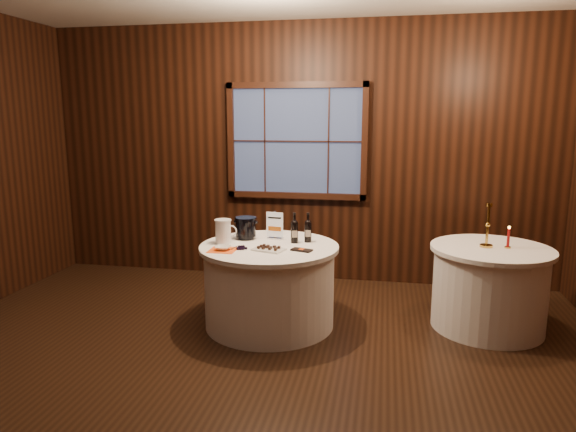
% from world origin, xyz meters
% --- Properties ---
extents(ground, '(6.00, 6.00, 0.00)m').
position_xyz_m(ground, '(0.00, 0.00, 0.00)').
color(ground, black).
rests_on(ground, ground).
extents(back_wall, '(6.00, 0.10, 3.00)m').
position_xyz_m(back_wall, '(0.00, 2.48, 1.54)').
color(back_wall, black).
rests_on(back_wall, ground).
extents(main_table, '(1.28, 1.28, 0.77)m').
position_xyz_m(main_table, '(0.00, 1.00, 0.39)').
color(main_table, white).
rests_on(main_table, ground).
extents(side_table, '(1.08, 1.08, 0.77)m').
position_xyz_m(side_table, '(2.00, 1.30, 0.39)').
color(side_table, white).
rests_on(side_table, ground).
extents(sign_stand, '(0.17, 0.10, 0.27)m').
position_xyz_m(sign_stand, '(0.00, 1.24, 0.86)').
color(sign_stand, silver).
rests_on(sign_stand, main_table).
extents(port_bottle_left, '(0.07, 0.08, 0.29)m').
position_xyz_m(port_bottle_left, '(0.21, 1.13, 0.89)').
color(port_bottle_left, black).
rests_on(port_bottle_left, main_table).
extents(port_bottle_right, '(0.07, 0.07, 0.28)m').
position_xyz_m(port_bottle_right, '(0.33, 1.19, 0.89)').
color(port_bottle_right, black).
rests_on(port_bottle_right, main_table).
extents(ice_bucket, '(0.21, 0.21, 0.21)m').
position_xyz_m(ice_bucket, '(-0.28, 1.20, 0.88)').
color(ice_bucket, black).
rests_on(ice_bucket, main_table).
extents(chocolate_plate, '(0.31, 0.26, 0.04)m').
position_xyz_m(chocolate_plate, '(0.04, 0.82, 0.79)').
color(chocolate_plate, white).
rests_on(chocolate_plate, main_table).
extents(chocolate_box, '(0.20, 0.14, 0.02)m').
position_xyz_m(chocolate_box, '(0.33, 0.85, 0.78)').
color(chocolate_box, black).
rests_on(chocolate_box, main_table).
extents(grape_bunch, '(0.16, 0.09, 0.04)m').
position_xyz_m(grape_bunch, '(-0.20, 0.79, 0.79)').
color(grape_bunch, black).
rests_on(grape_bunch, main_table).
extents(glass_pitcher, '(0.21, 0.16, 0.23)m').
position_xyz_m(glass_pitcher, '(-0.43, 0.99, 0.88)').
color(glass_pitcher, white).
rests_on(glass_pitcher, main_table).
extents(orange_napkin, '(0.24, 0.24, 0.00)m').
position_xyz_m(orange_napkin, '(-0.36, 0.75, 0.77)').
color(orange_napkin, '#F75614').
rests_on(orange_napkin, main_table).
extents(cracker_bowl, '(0.14, 0.14, 0.03)m').
position_xyz_m(cracker_bowl, '(-0.36, 0.75, 0.79)').
color(cracker_bowl, white).
rests_on(cracker_bowl, orange_napkin).
extents(brass_candlestick, '(0.11, 0.11, 0.40)m').
position_xyz_m(brass_candlestick, '(1.95, 1.30, 0.92)').
color(brass_candlestick, '#B88F39').
rests_on(brass_candlestick, side_table).
extents(red_candle, '(0.05, 0.05, 0.20)m').
position_xyz_m(red_candle, '(2.13, 1.29, 0.85)').
color(red_candle, '#B88F39').
rests_on(red_candle, side_table).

